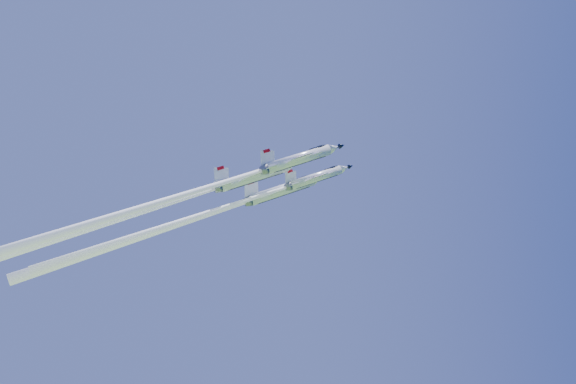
{
  "coord_description": "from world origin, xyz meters",
  "views": [
    {
      "loc": [
        -2.71,
        -111.77,
        78.55
      ],
      "look_at": [
        0.0,
        0.0,
        104.54
      ],
      "focal_mm": 40.0,
      "sensor_mm": 36.0,
      "label": 1
    }
  ],
  "objects_px": {
    "jet_left": "(193,220)",
    "jet_slot": "(150,209)",
    "jet_lead": "(216,210)",
    "jet_right": "(163,201)"
  },
  "relations": [
    {
      "from": "jet_left",
      "to": "jet_lead",
      "type": "bearing_deg",
      "value": 21.59
    },
    {
      "from": "jet_left",
      "to": "jet_slot",
      "type": "distance_m",
      "value": 11.89
    },
    {
      "from": "jet_left",
      "to": "jet_right",
      "type": "distance_m",
      "value": 16.02
    },
    {
      "from": "jet_left",
      "to": "jet_slot",
      "type": "xyz_separation_m",
      "value": [
        -5.72,
        -10.42,
        -0.2
      ]
    },
    {
      "from": "jet_left",
      "to": "jet_slot",
      "type": "height_order",
      "value": "jet_slot"
    },
    {
      "from": "jet_left",
      "to": "jet_slot",
      "type": "bearing_deg",
      "value": -47.51
    },
    {
      "from": "jet_left",
      "to": "jet_right",
      "type": "xyz_separation_m",
      "value": [
        -2.63,
        -15.8,
        -0.04
      ]
    },
    {
      "from": "jet_right",
      "to": "jet_slot",
      "type": "xyz_separation_m",
      "value": [
        -3.09,
        5.39,
        -0.16
      ]
    },
    {
      "from": "jet_lead",
      "to": "jet_slot",
      "type": "bearing_deg",
      "value": -82.79
    },
    {
      "from": "jet_lead",
      "to": "jet_left",
      "type": "xyz_separation_m",
      "value": [
        -4.59,
        5.4,
        -0.62
      ]
    }
  ]
}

